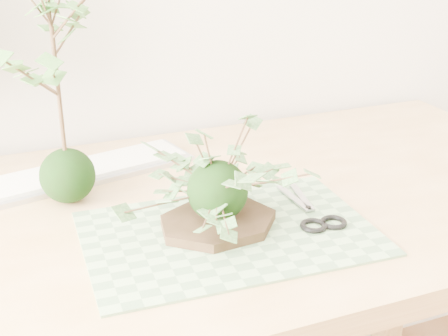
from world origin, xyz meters
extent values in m
cube|color=tan|center=(-0.09, 1.23, 0.72)|extent=(1.60, 0.70, 0.04)
cube|color=tan|center=(0.65, 1.52, 0.35)|extent=(0.06, 0.06, 0.70)
cube|color=#537850|center=(0.00, 1.12, 0.74)|extent=(0.44, 0.31, 0.00)
cylinder|color=black|center=(-0.01, 1.14, 0.75)|extent=(0.21, 0.21, 0.01)
sphere|color=black|center=(-0.01, 1.14, 0.81)|extent=(0.09, 0.09, 0.09)
sphere|color=black|center=(-0.20, 1.33, 0.79)|extent=(0.09, 0.09, 0.09)
cylinder|color=#402D1B|center=(-0.20, 1.33, 0.92)|extent=(0.01, 0.01, 0.22)
cube|color=#B5B5BE|center=(-0.16, 1.43, 0.74)|extent=(0.41, 0.20, 0.01)
cube|color=white|center=(-0.16, 1.43, 0.75)|extent=(0.38, 0.17, 0.01)
cube|color=#9A9A9F|center=(0.14, 1.18, 0.75)|extent=(0.01, 0.10, 0.00)
cube|color=#9A9A9F|center=(0.15, 1.18, 0.75)|extent=(0.03, 0.10, 0.00)
torus|color=black|center=(0.13, 1.08, 0.75)|extent=(0.04, 0.04, 0.01)
torus|color=black|center=(0.16, 1.08, 0.75)|extent=(0.04, 0.04, 0.01)
camera|label=1|loc=(-0.32, 0.36, 1.20)|focal=50.00mm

